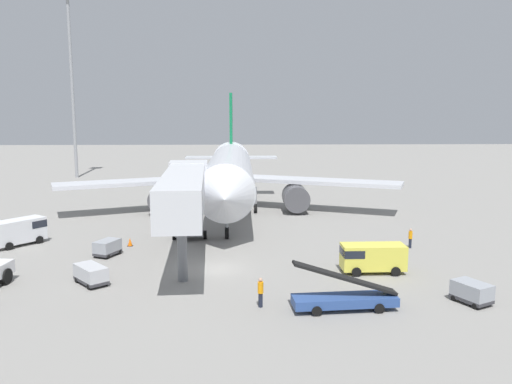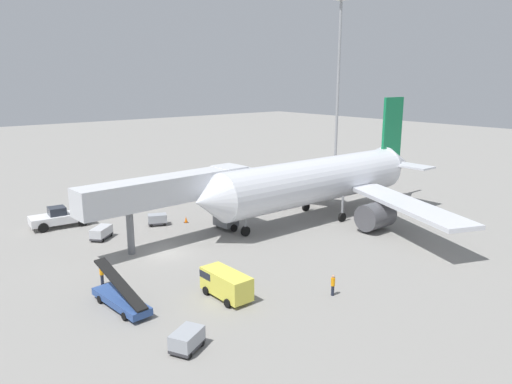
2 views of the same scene
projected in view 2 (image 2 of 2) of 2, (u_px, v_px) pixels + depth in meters
name	position (u px, v px, depth m)	size (l,w,h in m)	color
ground_plane	(167.00, 254.00, 47.27)	(300.00, 300.00, 0.00)	gray
airplane_at_gate	(322.00, 181.00, 58.81)	(40.59, 35.64, 14.27)	silver
jet_bridge	(178.00, 191.00, 49.70)	(4.27, 19.15, 7.21)	silver
pushback_tug	(60.00, 217.00, 55.71)	(3.48, 6.88, 2.36)	white
belt_loader_truck	(121.00, 299.00, 35.90)	(6.35, 2.12, 3.05)	#2D4C8E
service_van_far_left	(225.00, 283.00, 37.64)	(4.63, 2.16, 2.10)	#E5DB4C
service_van_mid_right	(152.00, 196.00, 65.04)	(4.21, 4.67, 2.31)	white
baggage_cart_near_left	(187.00, 339.00, 30.33)	(2.29, 2.63, 1.32)	#38383D
baggage_cart_outer_right	(157.00, 219.00, 56.28)	(2.10, 2.50, 1.31)	#38383D
baggage_cart_mid_center	(101.00, 232.00, 51.46)	(2.81, 2.95, 1.30)	#38383D
ground_crew_worker_foreground	(102.00, 274.00, 39.96)	(0.48, 0.48, 1.83)	#1E2333
ground_crew_worker_midground	(333.00, 285.00, 37.97)	(0.46, 0.46, 1.73)	#1E2333
safety_cone_alpha	(186.00, 220.00, 57.42)	(0.48, 0.48, 0.72)	black
apron_light_mast	(339.00, 52.00, 97.44)	(2.40, 2.40, 32.85)	#93969B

